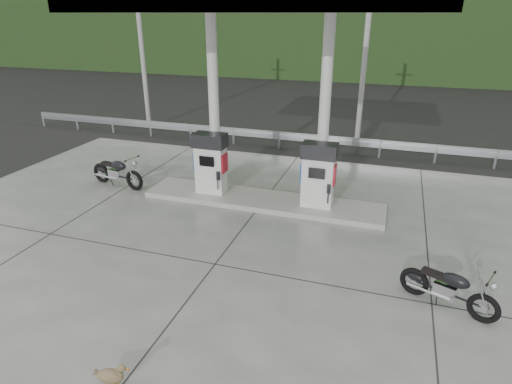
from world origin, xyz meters
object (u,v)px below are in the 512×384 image
(gas_pump_right, at_px, (318,175))
(motorcycle_right, at_px, (448,289))
(motorcycle_left, at_px, (117,172))
(duck, at_px, (110,376))
(gas_pump_left, at_px, (211,163))

(gas_pump_right, distance_m, motorcycle_right, 4.74)
(motorcycle_left, distance_m, duck, 8.33)
(gas_pump_right, distance_m, motorcycle_left, 6.43)
(gas_pump_left, bearing_deg, motorcycle_right, -28.98)
(gas_pump_left, relative_size, gas_pump_right, 1.00)
(motorcycle_right, bearing_deg, duck, -120.73)
(gas_pump_left, bearing_deg, duck, -78.35)
(gas_pump_right, xyz_separation_m, motorcycle_right, (3.13, -3.51, -0.64))
(motorcycle_right, bearing_deg, motorcycle_left, -176.23)
(motorcycle_left, bearing_deg, motorcycle_right, -8.79)
(motorcycle_left, height_order, duck, motorcycle_left)
(gas_pump_right, height_order, motorcycle_right, gas_pump_right)
(gas_pump_right, relative_size, motorcycle_right, 1.05)
(gas_pump_left, distance_m, duck, 7.27)
(gas_pump_right, height_order, duck, gas_pump_right)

